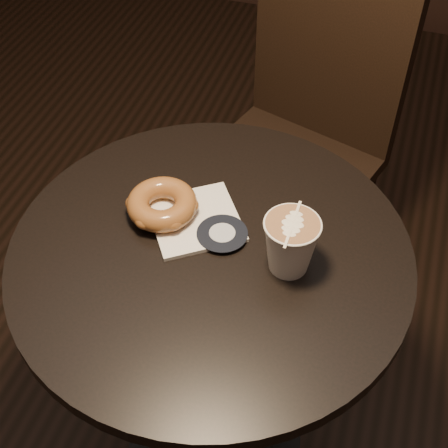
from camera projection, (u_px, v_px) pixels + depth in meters
The scene contains 5 objects.
cafe_table at pixel (212, 315), 1.22m from camera, with size 0.70×0.70×0.75m.
chair at pixel (306, 117), 1.60m from camera, with size 0.52×0.52×1.04m.
pastry_bag at pixel (195, 220), 1.11m from camera, with size 0.15×0.15×0.01m, color white.
doughnut at pixel (162, 204), 1.11m from camera, with size 0.13×0.13×0.04m, color brown.
latte_cup at pixel (290, 245), 1.01m from camera, with size 0.09×0.09×0.10m, color silver, non-canonical shape.
Camera 1 is at (0.24, -0.66, 1.56)m, focal length 50.00 mm.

